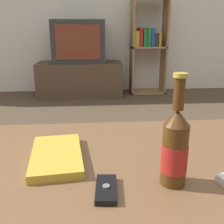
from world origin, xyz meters
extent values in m
cube|color=brown|center=(0.00, 0.00, 0.41)|extent=(1.18, 0.77, 0.04)
cylinder|color=brown|center=(0.53, 0.32, 0.19)|extent=(0.07, 0.07, 0.39)
cube|color=#4C3828|center=(-0.18, 2.71, 0.21)|extent=(1.05, 0.48, 0.43)
cube|color=#2D2D2D|center=(-0.18, 2.71, 0.68)|extent=(0.63, 0.42, 0.51)
cube|color=maroon|center=(-0.18, 2.49, 0.68)|extent=(0.52, 0.01, 0.40)
cube|color=#99754C|center=(0.50, 2.81, 0.60)|extent=(0.02, 0.30, 1.20)
cube|color=#99754C|center=(0.93, 2.81, 0.60)|extent=(0.02, 0.30, 1.20)
cube|color=#99754C|center=(0.72, 2.81, 0.01)|extent=(0.45, 0.30, 0.02)
cube|color=#99754C|center=(0.72, 2.81, 0.60)|extent=(0.45, 0.30, 0.02)
cube|color=#B7932D|center=(0.55, 2.81, 0.71)|extent=(0.06, 0.21, 0.19)
cube|color=maroon|center=(0.60, 2.81, 0.73)|extent=(0.04, 0.21, 0.23)
cube|color=#236B38|center=(0.65, 2.81, 0.72)|extent=(0.04, 0.21, 0.22)
cube|color=#236B38|center=(0.71, 2.81, 0.73)|extent=(0.05, 0.21, 0.23)
cube|color=navy|center=(0.76, 2.81, 0.72)|extent=(0.04, 0.21, 0.22)
cube|color=#2D2828|center=(0.80, 2.81, 0.69)|extent=(0.04, 0.21, 0.16)
cube|color=#B7932D|center=(0.85, 2.81, 0.69)|extent=(0.03, 0.21, 0.16)
cylinder|color=#47280F|center=(0.16, -0.09, 0.51)|extent=(0.06, 0.06, 0.16)
cylinder|color=maroon|center=(0.16, -0.09, 0.50)|extent=(0.07, 0.07, 0.07)
cone|color=#47280F|center=(0.16, -0.09, 0.60)|extent=(0.06, 0.06, 0.04)
cylinder|color=#47280F|center=(0.16, -0.09, 0.66)|extent=(0.03, 0.03, 0.08)
cylinder|color=#B79333|center=(0.16, -0.09, 0.70)|extent=(0.03, 0.03, 0.01)
cube|color=black|center=(-0.01, -0.11, 0.44)|extent=(0.06, 0.12, 0.01)
cylinder|color=slate|center=(-0.01, -0.11, 0.44)|extent=(0.02, 0.02, 0.00)
cube|color=#B7932D|center=(-0.15, 0.07, 0.44)|extent=(0.17, 0.28, 0.02)
camera|label=1|loc=(-0.04, -0.66, 0.80)|focal=42.00mm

